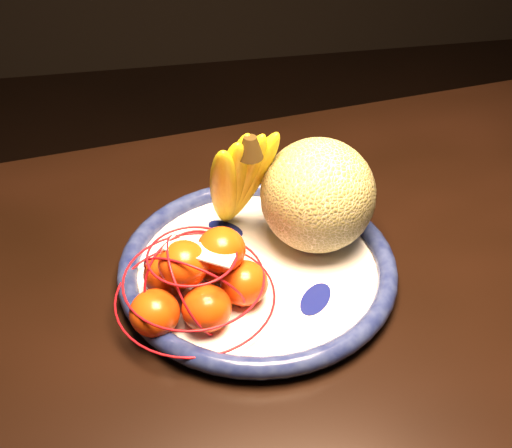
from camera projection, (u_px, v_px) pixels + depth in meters
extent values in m
cube|color=black|center=(210.00, 371.00, 0.67)|extent=(1.61, 1.09, 0.04)
cylinder|color=black|center=(483.00, 266.00, 1.35)|extent=(0.06, 0.06, 0.71)
cylinder|color=white|center=(258.00, 271.00, 0.75)|extent=(0.30, 0.30, 0.01)
torus|color=#070C3A|center=(258.00, 265.00, 0.75)|extent=(0.33, 0.33, 0.02)
cylinder|color=white|center=(258.00, 274.00, 0.76)|extent=(0.14, 0.14, 0.00)
ellipsoid|color=#0F1558|center=(316.00, 299.00, 0.71)|extent=(0.11, 0.12, 0.00)
ellipsoid|color=#0F1558|center=(226.00, 229.00, 0.80)|extent=(0.11, 0.10, 0.00)
ellipsoid|color=#0F1558|center=(177.00, 277.00, 0.74)|extent=(0.10, 0.08, 0.00)
sphere|color=olive|center=(318.00, 195.00, 0.75)|extent=(0.14, 0.14, 0.14)
ellipsoid|color=yellow|center=(224.00, 184.00, 0.74)|extent=(0.05, 0.10, 0.16)
ellipsoid|color=yellow|center=(231.00, 181.00, 0.74)|extent=(0.05, 0.09, 0.16)
ellipsoid|color=yellow|center=(236.00, 177.00, 0.75)|extent=(0.06, 0.09, 0.17)
ellipsoid|color=yellow|center=(242.00, 177.00, 0.75)|extent=(0.08, 0.09, 0.16)
ellipsoid|color=yellow|center=(249.00, 175.00, 0.76)|extent=(0.10, 0.09, 0.16)
cone|color=black|center=(235.00, 124.00, 0.70)|extent=(0.03, 0.03, 0.03)
ellipsoid|color=#F94F13|center=(155.00, 313.00, 0.66)|extent=(0.05, 0.05, 0.05)
ellipsoid|color=#F94F13|center=(207.00, 308.00, 0.67)|extent=(0.05, 0.05, 0.05)
ellipsoid|color=#F94F13|center=(244.00, 283.00, 0.69)|extent=(0.05, 0.05, 0.05)
ellipsoid|color=#F94F13|center=(167.00, 275.00, 0.71)|extent=(0.05, 0.05, 0.05)
ellipsoid|color=#F94F13|center=(217.00, 261.00, 0.72)|extent=(0.05, 0.05, 0.05)
ellipsoid|color=#F94F13|center=(183.00, 264.00, 0.66)|extent=(0.05, 0.05, 0.05)
ellipsoid|color=#F94F13|center=(221.00, 250.00, 0.68)|extent=(0.05, 0.05, 0.05)
torus|color=#A60D15|center=(195.00, 296.00, 0.70)|extent=(0.20, 0.20, 0.00)
torus|color=#A60D15|center=(194.00, 278.00, 0.68)|extent=(0.17, 0.17, 0.00)
torus|color=#A60D15|center=(192.00, 255.00, 0.66)|extent=(0.11, 0.11, 0.00)
torus|color=#A60D15|center=(194.00, 284.00, 0.69)|extent=(0.13, 0.10, 0.11)
torus|color=#A60D15|center=(194.00, 284.00, 0.69)|extent=(0.06, 0.12, 0.11)
torus|color=#A60D15|center=(194.00, 284.00, 0.69)|extent=(0.13, 0.11, 0.11)
cube|color=white|center=(200.00, 251.00, 0.66)|extent=(0.08, 0.06, 0.01)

